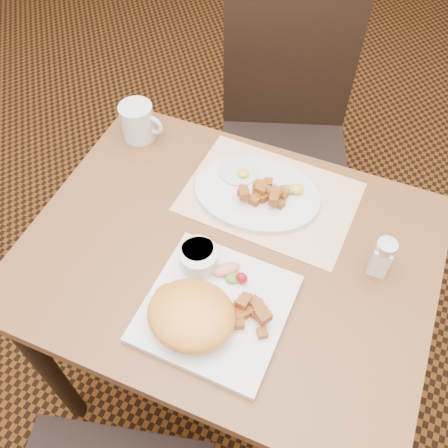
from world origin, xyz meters
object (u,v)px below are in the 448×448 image
chair_far (285,128)px  plate_square (216,308)px  coffee_mug (138,122)px  plate_oval (257,194)px  salt_shaker (382,257)px  table (228,276)px

chair_far → plate_square: chair_far is taller
plate_square → coffee_mug: bearing=134.5°
plate_oval → chair_far: bearing=98.0°
chair_far → salt_shaker: bearing=103.9°
plate_square → coffee_mug: coffee_mug is taller
table → salt_shaker: bearing=13.9°
salt_shaker → plate_square: bearing=-141.8°
plate_square → table: bearing=102.8°
plate_oval → coffee_mug: coffee_mug is taller
table → plate_oval: (0.00, 0.17, 0.12)m
plate_square → chair_far: bearing=96.9°
table → plate_oval: bearing=88.9°
table → chair_far: chair_far is taller
table → plate_square: 0.19m
plate_square → plate_oval: bearing=95.3°
chair_far → plate_square: (0.10, -0.80, 0.22)m
table → chair_far: 0.67m
plate_oval → coffee_mug: size_ratio=2.60×
salt_shaker → chair_far: bearing=123.2°
table → coffee_mug: bearing=144.7°
salt_shaker → coffee_mug: bearing=165.5°
plate_oval → salt_shaker: salt_shaker is taller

